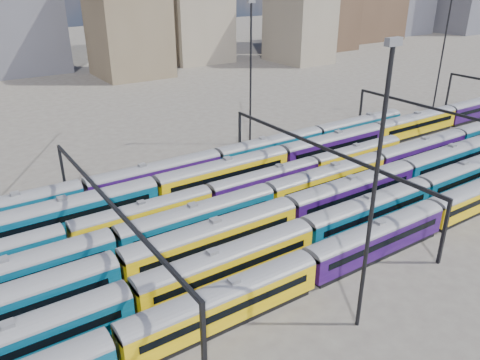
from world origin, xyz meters
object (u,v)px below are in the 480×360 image
rake_0 (308,265)px  mast_2 (375,188)px  rake_2 (352,189)px  rake_1 (369,208)px

rake_0 → mast_2: 13.33m
rake_0 → rake_2: 19.41m
rake_2 → mast_2: (-16.63, -17.00, 11.14)m
mast_2 → rake_1: bearing=39.8°
rake_0 → rake_1: rake_1 is taller
rake_1 → mast_2: 21.87m
rake_2 → mast_2: bearing=-134.4°
rake_1 → rake_0: bearing=-160.8°
rake_1 → rake_2: rake_2 is taller
rake_0 → rake_2: bearing=31.0°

